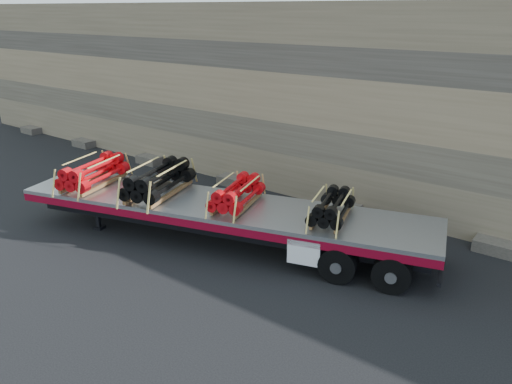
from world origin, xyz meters
TOP-DOWN VIEW (x-y plane):
  - ground at (0.00, 0.00)m, footprint 120.00×120.00m
  - rock_wall at (0.00, 6.50)m, footprint 44.00×3.00m
  - trailer at (0.06, 0.38)m, footprint 13.00×5.84m
  - bundle_front at (-4.34, -0.85)m, footprint 1.77×2.59m
  - bundle_midfront at (-1.95, -0.18)m, footprint 1.89×2.77m
  - bundle_midrear at (0.59, 0.53)m, footprint 1.55×2.26m
  - bundle_rear at (3.32, 1.30)m, footprint 1.44×2.11m

SIDE VIEW (x-z plane):
  - ground at x=0.00m, z-range 0.00..0.00m
  - trailer at x=0.06m, z-range 0.00..1.28m
  - bundle_rear at x=3.32m, z-range 1.28..1.96m
  - bundle_midrear at x=0.59m, z-range 1.28..2.01m
  - bundle_front at x=-4.34m, z-range 1.28..2.12m
  - bundle_midfront at x=-1.95m, z-range 1.28..2.17m
  - rock_wall at x=0.00m, z-range 0.00..7.00m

